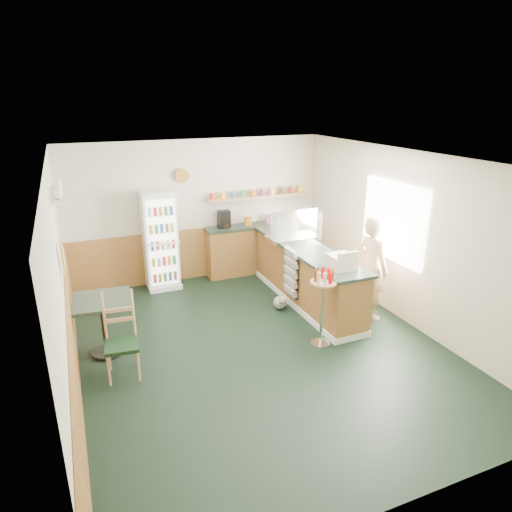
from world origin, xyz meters
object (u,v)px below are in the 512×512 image
drinks_fridge (160,241)px  display_case (294,225)px  shopkeeper (372,268)px  cafe_table (104,316)px  cash_register (341,262)px  cafe_chair (120,332)px  condiment_stand (323,296)px

drinks_fridge → display_case: 2.47m
drinks_fridge → shopkeeper: (2.87, -2.54, -0.06)m
drinks_fridge → cafe_table: drinks_fridge is taller
display_case → cash_register: 1.57m
display_case → cafe_chair: 3.65m
cafe_chair → display_case: bearing=31.2°
display_case → cafe_table: bearing=-164.4°
shopkeeper → cafe_table: size_ratio=2.03×
cafe_chair → cash_register: bearing=5.3°
cash_register → condiment_stand: 0.67m
cash_register → cafe_chair: 3.29m
shopkeeper → condiment_stand: bearing=108.2°
shopkeeper → cafe_chair: shopkeeper is taller
shopkeeper → condiment_stand: (-1.18, -0.48, -0.08)m
cash_register → condiment_stand: size_ratio=0.32×
display_case → condiment_stand: display_case is taller
cash_register → cafe_chair: size_ratio=0.33×
cash_register → cafe_table: 3.49m
display_case → shopkeeper: 1.62m
display_case → shopkeeper: shopkeeper is taller
drinks_fridge → condiment_stand: bearing=-60.9°
display_case → shopkeeper: (0.70, -1.40, -0.41)m
display_case → cafe_chair: (-3.25, -1.51, -0.68)m
display_case → cafe_chair: bearing=-155.1°
display_case → cafe_chair: display_case is taller
drinks_fridge → condiment_stand: (1.68, -3.02, -0.14)m
display_case → cash_register: bearing=-90.0°
shopkeeper → cafe_table: shopkeeper is taller
drinks_fridge → cash_register: (2.17, -2.70, 0.20)m
drinks_fridge → shopkeeper: size_ratio=1.07×
shopkeeper → condiment_stand: 1.28m
cash_register → cafe_chair: cash_register is taller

